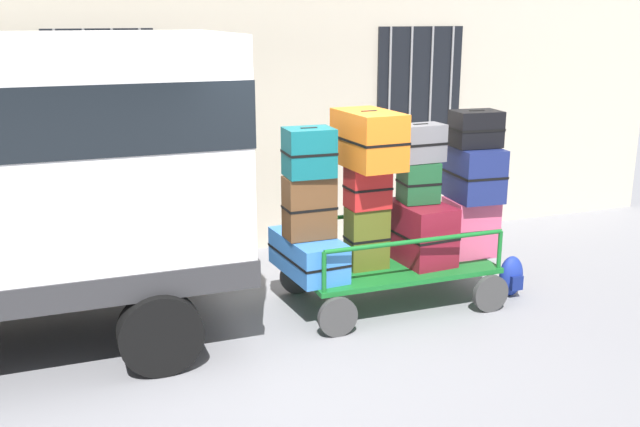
# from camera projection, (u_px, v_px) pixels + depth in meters

# --- Properties ---
(ground_plane) EXTENTS (40.00, 40.00, 0.00)m
(ground_plane) POSITION_uv_depth(u_px,v_px,m) (331.00, 323.00, 7.06)
(ground_plane) COLOR gray
(building_wall) EXTENTS (12.00, 0.38, 5.00)m
(building_wall) POSITION_uv_depth(u_px,v_px,m) (253.00, 49.00, 8.77)
(building_wall) COLOR #BCB29E
(building_wall) RESTS_ON ground
(luggage_cart) EXTENTS (2.04, 1.22, 0.43)m
(luggage_cart) POSITION_uv_depth(u_px,v_px,m) (391.00, 270.00, 7.49)
(luggage_cart) COLOR #146023
(luggage_cart) RESTS_ON ground
(cart_railing) EXTENTS (1.93, 1.08, 0.41)m
(cart_railing) POSITION_uv_depth(u_px,v_px,m) (392.00, 232.00, 7.38)
(cart_railing) COLOR #146023
(cart_railing) RESTS_ON luggage_cart
(suitcase_left_bottom) EXTENTS (0.55, 1.01, 0.38)m
(suitcase_left_bottom) POSITION_uv_depth(u_px,v_px,m) (308.00, 254.00, 7.14)
(suitcase_left_bottom) COLOR #3372C6
(suitcase_left_bottom) RESTS_ON luggage_cart
(suitcase_left_middle) EXTENTS (0.49, 0.30, 0.61)m
(suitcase_left_middle) POSITION_uv_depth(u_px,v_px,m) (309.00, 207.00, 6.97)
(suitcase_left_middle) COLOR brown
(suitcase_left_middle) RESTS_ON suitcase_left_bottom
(suitcase_left_top) EXTENTS (0.47, 0.39, 0.46)m
(suitcase_left_top) POSITION_uv_depth(u_px,v_px,m) (309.00, 152.00, 6.83)
(suitcase_left_top) COLOR #0F5960
(suitcase_left_top) RESTS_ON suitcase_left_middle
(suitcase_midleft_bottom) EXTENTS (0.41, 0.27, 0.63)m
(suitcase_midleft_bottom) POSITION_uv_depth(u_px,v_px,m) (367.00, 238.00, 7.25)
(suitcase_midleft_bottom) COLOR #4C5119
(suitcase_midleft_bottom) RESTS_ON luggage_cart
(suitcase_midleft_middle) EXTENTS (0.41, 0.31, 0.41)m
(suitcase_midleft_middle) POSITION_uv_depth(u_px,v_px,m) (368.00, 187.00, 7.11)
(suitcase_midleft_middle) COLOR #B21E1E
(suitcase_midleft_middle) RESTS_ON suitcase_midleft_bottom
(suitcase_midleft_top) EXTENTS (0.52, 0.84, 0.54)m
(suitcase_midleft_top) POSITION_uv_depth(u_px,v_px,m) (369.00, 139.00, 6.98)
(suitcase_midleft_top) COLOR orange
(suitcase_midleft_top) RESTS_ON suitcase_midleft_middle
(suitcase_center_bottom) EXTENTS (0.54, 0.79, 0.61)m
(suitcase_center_bottom) POSITION_uv_depth(u_px,v_px,m) (420.00, 232.00, 7.46)
(suitcase_center_bottom) COLOR maroon
(suitcase_center_bottom) RESTS_ON luggage_cart
(suitcase_center_middle) EXTENTS (0.40, 0.35, 0.42)m
(suitcase_center_middle) POSITION_uv_depth(u_px,v_px,m) (419.00, 182.00, 7.38)
(suitcase_center_middle) COLOR #194C28
(suitcase_center_middle) RESTS_ON suitcase_center_bottom
(suitcase_center_top) EXTENTS (0.50, 0.31, 0.38)m
(suitcase_center_top) POSITION_uv_depth(u_px,v_px,m) (420.00, 143.00, 7.28)
(suitcase_center_top) COLOR slate
(suitcase_center_top) RESTS_ON suitcase_center_middle
(suitcase_midright_bottom) EXTENTS (0.51, 0.46, 0.61)m
(suitcase_midright_bottom) POSITION_uv_depth(u_px,v_px,m) (470.00, 227.00, 7.67)
(suitcase_midright_bottom) COLOR #CC4C72
(suitcase_midright_bottom) RESTS_ON luggage_cart
(suitcase_midright_middle) EXTENTS (0.50, 0.69, 0.55)m
(suitcase_midright_middle) POSITION_uv_depth(u_px,v_px,m) (473.00, 173.00, 7.52)
(suitcase_midright_middle) COLOR navy
(suitcase_midright_middle) RESTS_ON suitcase_midright_bottom
(suitcase_midright_top) EXTENTS (0.51, 0.40, 0.37)m
(suitcase_midright_top) POSITION_uv_depth(u_px,v_px,m) (476.00, 129.00, 7.39)
(suitcase_midright_top) COLOR black
(suitcase_midright_top) RESTS_ON suitcase_midright_middle
(backpack) EXTENTS (0.27, 0.22, 0.44)m
(backpack) POSITION_uv_depth(u_px,v_px,m) (512.00, 276.00, 7.69)
(backpack) COLOR navy
(backpack) RESTS_ON ground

